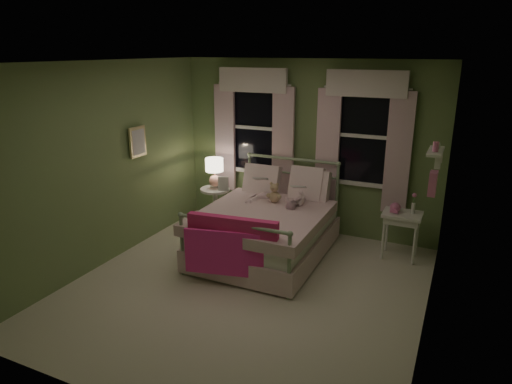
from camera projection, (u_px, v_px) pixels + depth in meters
The scene contains 18 objects.
room_shell at pixel (245, 184), 5.06m from camera, with size 4.20×4.20×4.20m.
bed at pixel (267, 229), 6.24m from camera, with size 1.58×2.04×1.18m.
pink_throw at pixel (231, 240), 5.29m from camera, with size 1.10×0.32×0.71m.
child_left at pixel (261, 180), 6.56m from camera, with size 0.26×0.17×0.72m, color #F7D1DD.
child_right at pixel (298, 184), 6.33m from camera, with size 0.35×0.27×0.71m, color #F7D1DD.
book_left at pixel (253, 182), 6.33m from camera, with size 0.20×0.27×0.03m, color beige.
book_right at pixel (291, 190), 6.12m from camera, with size 0.20×0.27×0.02m, color beige.
teddy_bear at pixel (274, 194), 6.35m from camera, with size 0.22×0.17×0.30m.
nightstand_left at pixel (215, 202), 7.17m from camera, with size 0.46×0.46×0.65m.
table_lamp at pixel (214, 169), 7.01m from camera, with size 0.28×0.28×0.45m.
book_nightstand at pixel (218, 190), 6.99m from camera, with size 0.16×0.22×0.02m, color beige.
nightstand_right at pixel (402, 220), 6.07m from camera, with size 0.50×0.40×0.64m.
pink_toy at pixel (395, 208), 6.06m from camera, with size 0.14×0.19×0.14m.
bud_vase at pixel (414, 203), 5.99m from camera, with size 0.06×0.06×0.28m.
window_left at pixel (254, 124), 7.06m from camera, with size 1.34×0.13×1.96m.
window_right at pixel (363, 132), 6.37m from camera, with size 1.34×0.13×1.96m.
wall_shelf at pixel (435, 168), 4.83m from camera, with size 0.15×0.50×0.60m.
framed_picture at pixel (138, 142), 6.30m from camera, with size 0.03×0.32×0.42m.
Camera 1 is at (2.15, -4.35, 2.73)m, focal length 32.00 mm.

